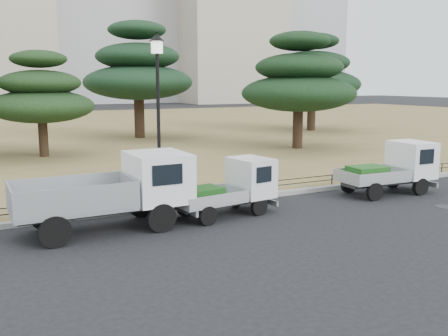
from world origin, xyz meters
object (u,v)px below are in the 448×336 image
street_lamp (158,91)px  truck_kei_front (231,188)px  truck_large (115,189)px  truck_kei_rear (392,168)px

street_lamp → truck_kei_front: bearing=-47.1°
truck_large → truck_kei_rear: (10.26, 0.02, -0.21)m
truck_large → truck_kei_front: truck_large is taller
truck_large → street_lamp: bearing=41.4°
truck_kei_front → truck_kei_rear: 6.68m
truck_kei_rear → street_lamp: 8.98m
truck_kei_front → street_lamp: street_lamp is taller
truck_large → truck_kei_rear: size_ratio=1.32×
truck_kei_front → street_lamp: 3.82m
truck_kei_rear → street_lamp: bearing=170.2°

